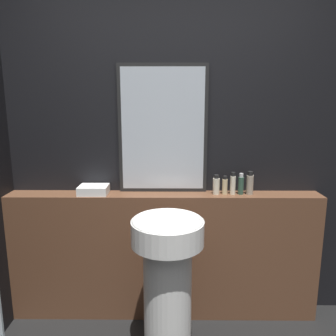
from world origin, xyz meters
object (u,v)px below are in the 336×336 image
at_px(shampoo_bottle, 216,185).
at_px(lotion_bottle, 233,184).
at_px(pedestal_sink, 168,280).
at_px(body_wash_bottle, 241,185).
at_px(towel_stack, 94,190).
at_px(conditioner_bottle, 225,186).
at_px(mirror, 163,129).
at_px(hand_soap_bottle, 250,184).

xyz_separation_m(shampoo_bottle, lotion_bottle, (0.12, 0.00, 0.01)).
bearing_deg(lotion_bottle, pedestal_sink, -136.01).
bearing_deg(body_wash_bottle, towel_stack, 180.00).
bearing_deg(pedestal_sink, conditioner_bottle, 47.76).
distance_m(lotion_bottle, body_wash_bottle, 0.06).
bearing_deg(shampoo_bottle, body_wash_bottle, 0.00).
relative_size(pedestal_sink, towel_stack, 4.49).
xyz_separation_m(towel_stack, lotion_bottle, (1.00, 0.00, 0.04)).
height_order(mirror, conditioner_bottle, mirror).
distance_m(body_wash_bottle, hand_soap_bottle, 0.06).
height_order(shampoo_bottle, conditioner_bottle, shampoo_bottle).
relative_size(mirror, conditioner_bottle, 6.80).
height_order(pedestal_sink, shampoo_bottle, shampoo_bottle).
relative_size(mirror, hand_soap_bottle, 5.45).
bearing_deg(shampoo_bottle, pedestal_sink, -127.62).
height_order(towel_stack, lotion_bottle, lotion_bottle).
bearing_deg(hand_soap_bottle, lotion_bottle, -180.00).
distance_m(conditioner_bottle, hand_soap_bottle, 0.18).
bearing_deg(mirror, lotion_bottle, -8.60).
bearing_deg(hand_soap_bottle, mirror, 173.06).
bearing_deg(towel_stack, pedestal_sink, -39.80).
xyz_separation_m(mirror, conditioner_bottle, (0.44, -0.08, -0.40)).
xyz_separation_m(pedestal_sink, shampoo_bottle, (0.34, 0.45, 0.48)).
bearing_deg(shampoo_bottle, conditioner_bottle, 0.00).
distance_m(shampoo_bottle, body_wash_bottle, 0.18).
xyz_separation_m(towel_stack, hand_soap_bottle, (1.12, 0.00, 0.05)).
distance_m(pedestal_sink, shampoo_bottle, 0.74).
bearing_deg(hand_soap_bottle, body_wash_bottle, -180.00).
relative_size(conditioner_bottle, hand_soap_bottle, 0.80).
xyz_separation_m(pedestal_sink, conditioner_bottle, (0.41, 0.45, 0.48)).
height_order(shampoo_bottle, hand_soap_bottle, hand_soap_bottle).
height_order(pedestal_sink, towel_stack, towel_stack).
distance_m(shampoo_bottle, lotion_bottle, 0.12).
relative_size(mirror, towel_stack, 4.42).
bearing_deg(mirror, conditioner_bottle, -9.68).
xyz_separation_m(conditioner_bottle, body_wash_bottle, (0.12, 0.00, 0.01)).
xyz_separation_m(pedestal_sink, body_wash_bottle, (0.52, 0.45, 0.49)).
height_order(pedestal_sink, hand_soap_bottle, hand_soap_bottle).
distance_m(mirror, body_wash_bottle, 0.68).
bearing_deg(body_wash_bottle, conditioner_bottle, 180.00).
distance_m(mirror, lotion_bottle, 0.64).
relative_size(pedestal_sink, lotion_bottle, 5.76).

